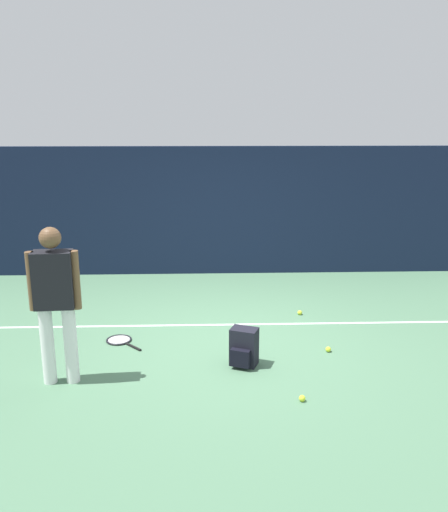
% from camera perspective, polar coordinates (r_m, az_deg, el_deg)
% --- Properties ---
extents(ground_plane, '(12.00, 12.00, 0.00)m').
position_cam_1_polar(ground_plane, '(6.89, 0.12, -8.92)').
color(ground_plane, '#4C7556').
extents(back_fence, '(10.00, 0.10, 2.27)m').
position_cam_1_polar(back_fence, '(9.45, -0.54, 4.82)').
color(back_fence, '#141E38').
rests_on(back_fence, ground).
extents(court_line, '(9.00, 0.05, 0.00)m').
position_cam_1_polar(court_line, '(7.34, -0.02, -7.37)').
color(court_line, white).
rests_on(court_line, ground).
extents(tennis_player, '(0.53, 0.24, 1.70)m').
position_cam_1_polar(tennis_player, '(5.77, -17.67, -4.18)').
color(tennis_player, white).
rests_on(tennis_player, ground).
extents(tennis_racket, '(0.55, 0.56, 0.03)m').
position_cam_1_polar(tennis_racket, '(6.95, -11.06, -8.88)').
color(tennis_racket, black).
rests_on(tennis_racket, ground).
extents(backpack, '(0.35, 0.36, 0.44)m').
position_cam_1_polar(backpack, '(6.15, 2.12, -9.83)').
color(backpack, black).
rests_on(backpack, ground).
extents(tennis_ball_near_player, '(0.07, 0.07, 0.07)m').
position_cam_1_polar(tennis_ball_near_player, '(5.56, 8.38, -14.87)').
color(tennis_ball_near_player, '#CCE033').
rests_on(tennis_ball_near_player, ground).
extents(tennis_ball_by_fence, '(0.07, 0.07, 0.07)m').
position_cam_1_polar(tennis_ball_by_fence, '(7.76, 8.13, -6.03)').
color(tennis_ball_by_fence, '#CCE033').
rests_on(tennis_ball_by_fence, ground).
extents(tennis_ball_mid_court, '(0.07, 0.07, 0.07)m').
position_cam_1_polar(tennis_ball_mid_court, '(6.66, 11.12, -9.79)').
color(tennis_ball_mid_court, '#CCE033').
rests_on(tennis_ball_mid_court, ground).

